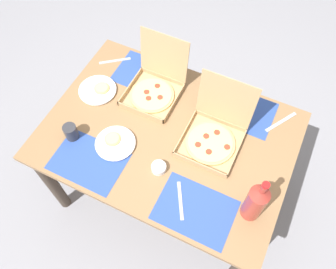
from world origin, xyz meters
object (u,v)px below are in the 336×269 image
plate_middle (115,143)px  cup_clear_left (231,90)px  condiment_bowl (159,168)px  pizza_box_corner_right (155,87)px  cup_clear_right (71,132)px  soda_bottle (256,202)px  pizza_box_edge_far (214,134)px  plate_far_right (98,90)px

plate_middle → cup_clear_left: bearing=52.5°
plate_middle → condiment_bowl: 0.27m
pizza_box_corner_right → cup_clear_right: 0.52m
cup_clear_left → pizza_box_corner_right: bearing=-157.5°
cup_clear_left → condiment_bowl: bearing=-105.0°
pizza_box_corner_right → cup_clear_left: bearing=22.5°
cup_clear_right → plate_middle: bearing=14.5°
cup_clear_right → condiment_bowl: (0.49, 0.03, -0.03)m
soda_bottle → cup_clear_right: (-0.97, -0.02, -0.09)m
soda_bottle → cup_clear_left: bearing=118.1°
plate_middle → cup_clear_right: bearing=-165.5°
pizza_box_corner_right → cup_clear_right: (-0.25, -0.45, -0.00)m
pizza_box_edge_far → pizza_box_corner_right: size_ratio=1.04×
pizza_box_edge_far → pizza_box_corner_right: (-0.41, 0.14, -0.00)m
cup_clear_left → condiment_bowl: 0.61m
cup_clear_left → plate_far_right: bearing=-156.5°
cup_clear_right → cup_clear_left: bearing=43.4°
plate_far_right → soda_bottle: soda_bottle is taller
pizza_box_edge_far → plate_middle: bearing=-150.6°
condiment_bowl → plate_middle: bearing=173.3°
pizza_box_edge_far → condiment_bowl: pizza_box_edge_far is taller
pizza_box_corner_right → condiment_bowl: bearing=-60.8°
soda_bottle → pizza_box_corner_right: bearing=148.6°
cup_clear_right → condiment_bowl: cup_clear_right is taller
pizza_box_edge_far → soda_bottle: 0.43m
pizza_box_corner_right → cup_clear_left: size_ratio=3.20×
pizza_box_edge_far → soda_bottle: pizza_box_edge_far is taller
pizza_box_corner_right → condiment_bowl: pizza_box_corner_right is taller
pizza_box_corner_right → soda_bottle: (0.71, -0.43, 0.08)m
pizza_box_corner_right → plate_middle: 0.39m
plate_middle → cup_clear_right: 0.23m
pizza_box_corner_right → plate_far_right: (-0.29, -0.13, -0.04)m
plate_middle → soda_bottle: 0.75m
plate_middle → plate_far_right: bearing=135.5°
pizza_box_edge_far → cup_clear_right: 0.73m
pizza_box_edge_far → pizza_box_corner_right: pizza_box_edge_far is taller
plate_middle → cup_clear_left: (0.42, 0.55, 0.04)m
plate_middle → pizza_box_edge_far: bearing=29.4°
cup_clear_right → cup_clear_left: size_ratio=0.91×
pizza_box_edge_far → cup_clear_right: (-0.66, -0.31, -0.01)m
condiment_bowl → pizza_box_edge_far: bearing=58.1°
plate_far_right → cup_clear_left: cup_clear_left is taller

